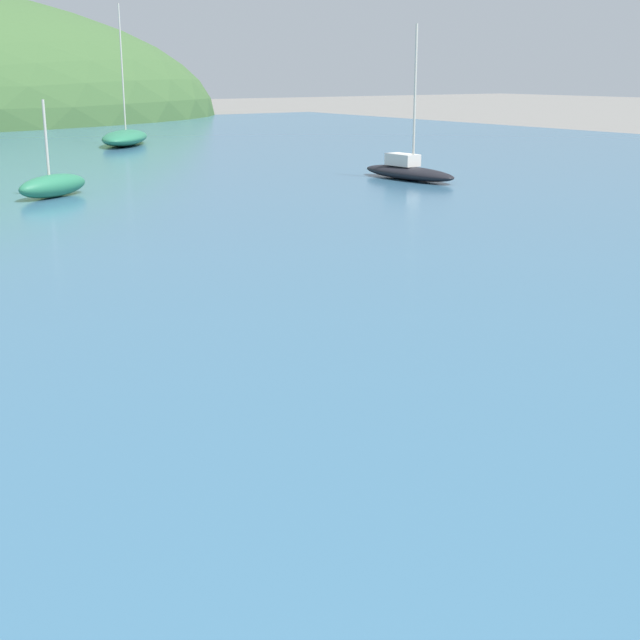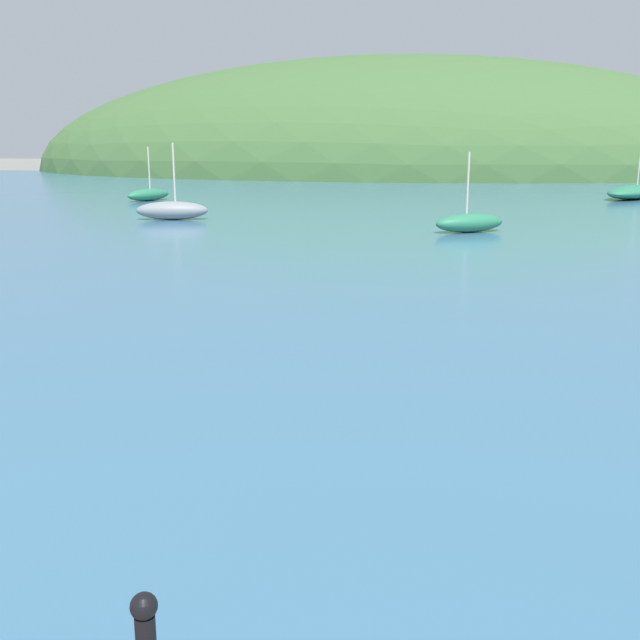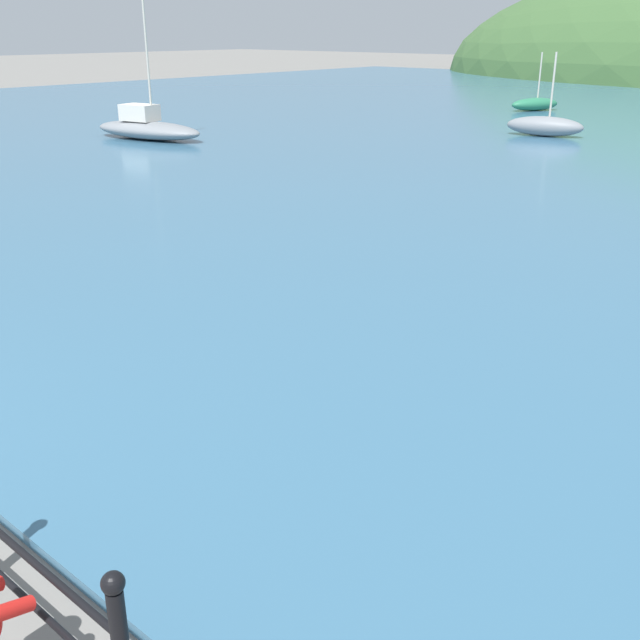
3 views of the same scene
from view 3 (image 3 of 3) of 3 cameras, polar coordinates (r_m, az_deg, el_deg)
name	(u,v)px [view 3 (image 3 of 3)]	position (r m, az deg, el deg)	size (l,w,h in m)	color
boat_twin_mast	(147,128)	(26.81, -13.03, 14.10)	(4.56, 2.16, 5.41)	gray
boat_nearest_quay	(545,126)	(28.02, 16.75, 13.97)	(2.76, 1.43, 2.78)	gray
boat_far_left	(535,104)	(36.81, 16.06, 15.54)	(1.79, 2.53, 2.52)	#287551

